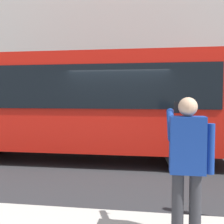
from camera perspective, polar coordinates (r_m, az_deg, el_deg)
name	(u,v)px	position (r m, az deg, el deg)	size (l,w,h in m)	color
ground_plane	(121,163)	(7.79, 1.97, -10.52)	(60.00, 60.00, 0.00)	#2B2B2D
building_facade_far	(138,15)	(14.92, 5.29, 19.35)	(28.00, 1.55, 12.00)	beige
red_bus	(77,102)	(8.24, -7.27, 2.04)	(9.05, 2.54, 3.08)	red
pedestrian_photographer	(187,158)	(3.37, 15.29, -9.19)	(0.53, 0.52, 1.70)	#2D2D33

